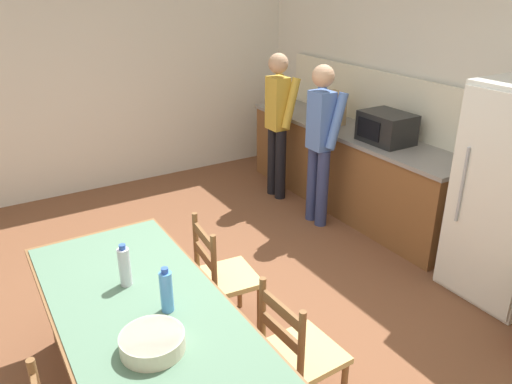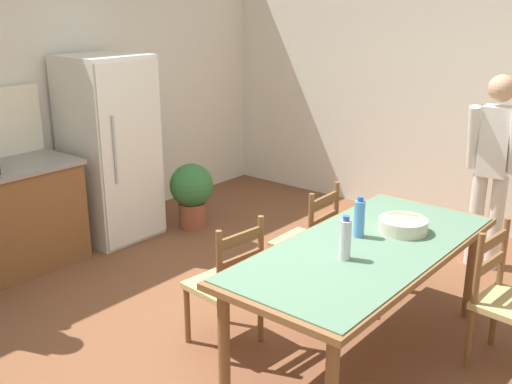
{
  "view_description": "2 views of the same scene",
  "coord_description": "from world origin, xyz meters",
  "px_view_note": "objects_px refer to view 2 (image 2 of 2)",
  "views": [
    {
      "loc": [
        2.75,
        -1.39,
        2.46
      ],
      "look_at": [
        0.22,
        0.16,
        1.16
      ],
      "focal_mm": 35.0,
      "sensor_mm": 36.0,
      "label": 1
    },
    {
      "loc": [
        -2.62,
        -2.41,
        2.23
      ],
      "look_at": [
        0.13,
        -0.14,
        1.08
      ],
      "focal_mm": 42.0,
      "sensor_mm": 36.0,
      "label": 2
    }
  ],
  "objects_px": {
    "bottle_near_centre": "(345,239)",
    "dining_table": "(365,257)",
    "chair_side_near_right": "(507,301)",
    "bottle_off_centre": "(359,218)",
    "serving_bowl": "(403,224)",
    "refrigerator": "(110,149)",
    "chair_side_far_right": "(308,242)",
    "potted_plant": "(192,191)",
    "person_by_table": "(493,163)",
    "chair_side_far_left": "(227,285)"
  },
  "relations": [
    {
      "from": "bottle_near_centre",
      "to": "dining_table",
      "type": "bearing_deg",
      "value": 0.12
    },
    {
      "from": "chair_side_near_right",
      "to": "bottle_off_centre",
      "type": "bearing_deg",
      "value": 118.17
    },
    {
      "from": "dining_table",
      "to": "bottle_off_centre",
      "type": "xyz_separation_m",
      "value": [
        0.1,
        0.11,
        0.2
      ]
    },
    {
      "from": "serving_bowl",
      "to": "chair_side_near_right",
      "type": "xyz_separation_m",
      "value": [
        0.11,
        -0.68,
        -0.38
      ]
    },
    {
      "from": "refrigerator",
      "to": "chair_side_far_right",
      "type": "bearing_deg",
      "value": -85.4
    },
    {
      "from": "serving_bowl",
      "to": "chair_side_far_right",
      "type": "relative_size",
      "value": 0.35
    },
    {
      "from": "chair_side_near_right",
      "to": "dining_table",
      "type": "bearing_deg",
      "value": 127.25
    },
    {
      "from": "refrigerator",
      "to": "potted_plant",
      "type": "relative_size",
      "value": 2.63
    },
    {
      "from": "serving_bowl",
      "to": "person_by_table",
      "type": "relative_size",
      "value": 0.19
    },
    {
      "from": "chair_side_far_right",
      "to": "potted_plant",
      "type": "height_order",
      "value": "chair_side_far_right"
    },
    {
      "from": "refrigerator",
      "to": "dining_table",
      "type": "height_order",
      "value": "refrigerator"
    },
    {
      "from": "refrigerator",
      "to": "chair_side_far_right",
      "type": "relative_size",
      "value": 1.93
    },
    {
      "from": "chair_side_far_left",
      "to": "potted_plant",
      "type": "height_order",
      "value": "chair_side_far_left"
    },
    {
      "from": "chair_side_far_right",
      "to": "bottle_near_centre",
      "type": "bearing_deg",
      "value": 44.08
    },
    {
      "from": "dining_table",
      "to": "serving_bowl",
      "type": "xyz_separation_m",
      "value": [
        0.36,
        -0.07,
        0.13
      ]
    },
    {
      "from": "bottle_off_centre",
      "to": "bottle_near_centre",
      "type": "bearing_deg",
      "value": -162.27
    },
    {
      "from": "bottle_off_centre",
      "to": "person_by_table",
      "type": "xyz_separation_m",
      "value": [
        1.77,
        -0.23,
        0.04
      ]
    },
    {
      "from": "chair_side_far_left",
      "to": "potted_plant",
      "type": "xyz_separation_m",
      "value": [
        1.4,
        1.76,
        -0.06
      ]
    },
    {
      "from": "bottle_near_centre",
      "to": "serving_bowl",
      "type": "relative_size",
      "value": 0.84
    },
    {
      "from": "bottle_near_centre",
      "to": "refrigerator",
      "type": "bearing_deg",
      "value": 79.46
    },
    {
      "from": "bottle_near_centre",
      "to": "serving_bowl",
      "type": "bearing_deg",
      "value": -6.21
    },
    {
      "from": "bottle_off_centre",
      "to": "serving_bowl",
      "type": "relative_size",
      "value": 0.84
    },
    {
      "from": "bottle_off_centre",
      "to": "chair_side_far_left",
      "type": "relative_size",
      "value": 0.3
    },
    {
      "from": "dining_table",
      "to": "bottle_off_centre",
      "type": "bearing_deg",
      "value": 48.12
    },
    {
      "from": "refrigerator",
      "to": "dining_table",
      "type": "bearing_deg",
      "value": -95.61
    },
    {
      "from": "refrigerator",
      "to": "bottle_off_centre",
      "type": "distance_m",
      "value": 2.83
    },
    {
      "from": "chair_side_far_left",
      "to": "potted_plant",
      "type": "distance_m",
      "value": 2.25
    },
    {
      "from": "dining_table",
      "to": "chair_side_near_right",
      "type": "distance_m",
      "value": 0.92
    },
    {
      "from": "dining_table",
      "to": "chair_side_far_left",
      "type": "height_order",
      "value": "chair_side_far_left"
    },
    {
      "from": "refrigerator",
      "to": "bottle_near_centre",
      "type": "distance_m",
      "value": 2.99
    },
    {
      "from": "potted_plant",
      "to": "chair_side_far_right",
      "type": "bearing_deg",
      "value": -104.89
    },
    {
      "from": "chair_side_far_right",
      "to": "person_by_table",
      "type": "relative_size",
      "value": 0.55
    },
    {
      "from": "dining_table",
      "to": "refrigerator",
      "type": "bearing_deg",
      "value": 84.39
    },
    {
      "from": "chair_side_far_right",
      "to": "chair_side_near_right",
      "type": "bearing_deg",
      "value": 88.13
    },
    {
      "from": "serving_bowl",
      "to": "chair_side_far_right",
      "type": "distance_m",
      "value": 0.91
    },
    {
      "from": "bottle_off_centre",
      "to": "serving_bowl",
      "type": "distance_m",
      "value": 0.33
    },
    {
      "from": "person_by_table",
      "to": "serving_bowl",
      "type": "bearing_deg",
      "value": -9.25
    },
    {
      "from": "person_by_table",
      "to": "potted_plant",
      "type": "height_order",
      "value": "person_by_table"
    },
    {
      "from": "chair_side_near_right",
      "to": "chair_side_far_left",
      "type": "xyz_separation_m",
      "value": [
        -0.94,
        1.5,
        0.0
      ]
    },
    {
      "from": "dining_table",
      "to": "chair_side_near_right",
      "type": "bearing_deg",
      "value": -57.94
    },
    {
      "from": "serving_bowl",
      "to": "potted_plant",
      "type": "xyz_separation_m",
      "value": [
        0.57,
        2.57,
        -0.43
      ]
    },
    {
      "from": "chair_side_far_right",
      "to": "chair_side_far_left",
      "type": "bearing_deg",
      "value": -1.97
    },
    {
      "from": "bottle_off_centre",
      "to": "chair_side_far_right",
      "type": "distance_m",
      "value": 0.86
    },
    {
      "from": "chair_side_far_right",
      "to": "potted_plant",
      "type": "bearing_deg",
      "value": -106.97
    },
    {
      "from": "chair_side_near_right",
      "to": "serving_bowl",
      "type": "bearing_deg",
      "value": 104.21
    },
    {
      "from": "refrigerator",
      "to": "potted_plant",
      "type": "height_order",
      "value": "refrigerator"
    },
    {
      "from": "serving_bowl",
      "to": "person_by_table",
      "type": "bearing_deg",
      "value": -1.95
    },
    {
      "from": "refrigerator",
      "to": "bottle_off_centre",
      "type": "bearing_deg",
      "value": -93.76
    },
    {
      "from": "bottle_near_centre",
      "to": "chair_side_far_right",
      "type": "height_order",
      "value": "bottle_near_centre"
    },
    {
      "from": "bottle_near_centre",
      "to": "person_by_table",
      "type": "bearing_deg",
      "value": -3.2
    }
  ]
}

